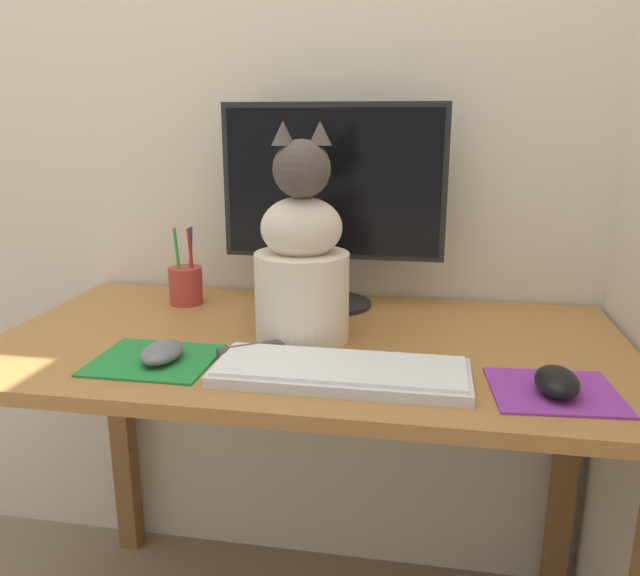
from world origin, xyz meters
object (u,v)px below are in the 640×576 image
Objects in this scene: keyboard at (341,371)px; computer_mouse_left at (162,352)px; monitor at (333,195)px; pen_cup at (186,284)px; computer_mouse_right at (557,382)px; cat at (302,262)px.

computer_mouse_left is at bearing 177.63° from keyboard.
monitor is 1.16× the size of keyboard.
pen_cup is (-0.40, 0.36, 0.03)m from keyboard.
pen_cup is at bearing 153.19° from computer_mouse_right.
computer_mouse_left reaches higher than keyboard.
cat is (-0.02, -0.22, -0.10)m from monitor.
pen_cup is at bearing 105.19° from computer_mouse_left.
monitor is at bearing 134.76° from computer_mouse_right.
computer_mouse_right reaches higher than keyboard.
monitor is 4.84× the size of computer_mouse_right.
computer_mouse_left is 0.59× the size of pen_cup.
keyboard is 2.36× the size of pen_cup.
keyboard is 0.24m from cat.
monitor is 1.20× the size of cat.
computer_mouse_right is at bearing -1.99° from computer_mouse_left.
computer_mouse_left is at bearing -121.27° from monitor.
computer_mouse_right is at bearing -2.13° from keyboard.
keyboard is 1.03× the size of cat.
monitor is 0.61m from computer_mouse_right.
computer_mouse_left is 0.26× the size of cat.
cat is at bearing 119.03° from keyboard.
computer_mouse_left is 0.29m from cat.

